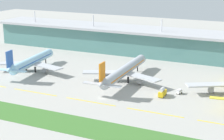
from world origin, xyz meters
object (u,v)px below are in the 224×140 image
at_px(airliner_near, 31,62).
at_px(airliner_middle, 124,71).
at_px(fuel_truck, 162,92).
at_px(baggage_cart, 179,92).

bearing_deg(airliner_near, airliner_middle, 4.61).
height_order(airliner_middle, fuel_truck, airliner_middle).
bearing_deg(airliner_near, fuel_truck, -6.32).
relative_size(airliner_near, fuel_truck, 8.14).
xyz_separation_m(airliner_near, fuel_truck, (91.14, -10.10, -4.18)).
bearing_deg(fuel_truck, airliner_middle, 151.98).
bearing_deg(airliner_middle, baggage_cart, -11.75).
distance_m(baggage_cart, fuel_truck, 10.45).
xyz_separation_m(baggage_cart, fuel_truck, (-6.89, -7.79, 1.00)).
height_order(airliner_near, airliner_middle, same).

